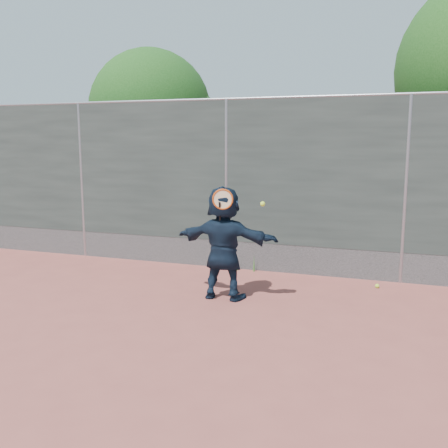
% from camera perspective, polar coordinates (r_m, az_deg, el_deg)
% --- Properties ---
extents(ground, '(80.00, 80.00, 0.00)m').
position_cam_1_polar(ground, '(6.09, -10.55, -12.74)').
color(ground, '#9E4C42').
rests_on(ground, ground).
extents(player, '(1.55, 0.53, 1.66)m').
position_cam_1_polar(player, '(7.22, 0.00, -2.17)').
color(player, '#122032').
rests_on(player, ground).
extents(ball_ground, '(0.07, 0.07, 0.07)m').
position_cam_1_polar(ball_ground, '(8.25, 17.10, -6.78)').
color(ball_ground, '#C5EF35').
rests_on(ball_ground, ground).
extents(fence, '(20.00, 0.06, 3.03)m').
position_cam_1_polar(fence, '(8.88, 0.28, 4.95)').
color(fence, '#38423D').
rests_on(fence, ground).
extents(swing_action, '(0.74, 0.14, 0.51)m').
position_cam_1_polar(swing_action, '(6.90, 0.30, 2.65)').
color(swing_action, '#BE4711').
rests_on(swing_action, ground).
extents(tree_left, '(3.15, 3.00, 4.53)m').
position_cam_1_polar(tree_left, '(12.78, -7.68, 12.35)').
color(tree_left, '#382314').
rests_on(tree_left, ground).
extents(weed_clump, '(0.68, 0.07, 0.30)m').
position_cam_1_polar(weed_clump, '(8.91, 1.83, -4.49)').
color(weed_clump, '#387226').
rests_on(weed_clump, ground).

